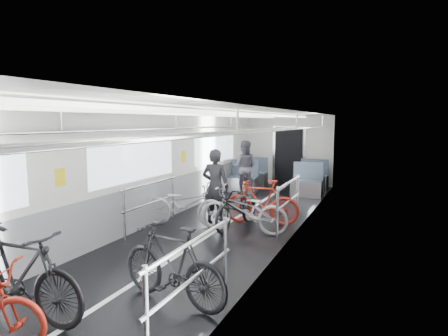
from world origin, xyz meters
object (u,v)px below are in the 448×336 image
(bike_left_mid, at_px, (19,275))
(bike_aisle, at_px, (237,207))
(bike_right_near, at_px, (173,264))
(bike_right_mid, at_px, (244,210))
(bike_left_far, at_px, (185,204))
(bike_right_far, at_px, (261,202))
(person_standing, at_px, (215,187))
(person_seated, at_px, (244,167))

(bike_left_mid, bearing_deg, bike_aisle, -11.62)
(bike_right_near, xyz_separation_m, bike_right_mid, (-0.22, 3.21, -0.03))
(bike_left_mid, relative_size, bike_left_far, 1.01)
(bike_left_far, bearing_deg, bike_right_far, -74.49)
(bike_left_mid, distance_m, person_standing, 4.69)
(bike_left_mid, xyz_separation_m, bike_right_far, (1.23, 5.04, -0.05))
(bike_right_near, relative_size, bike_aisle, 0.99)
(bike_aisle, bearing_deg, person_standing, 177.82)
(bike_left_far, distance_m, bike_aisle, 1.12)
(bike_right_near, bearing_deg, bike_aisle, -158.42)
(bike_right_near, height_order, bike_right_mid, bike_right_near)
(person_standing, distance_m, person_seated, 3.68)
(bike_right_mid, height_order, person_seated, person_seated)
(person_seated, bearing_deg, bike_aisle, 95.33)
(bike_right_far, xyz_separation_m, bike_aisle, (-0.38, -0.47, -0.05))
(bike_left_far, distance_m, person_standing, 0.75)
(person_seated, bearing_deg, bike_left_mid, 80.22)
(bike_left_mid, height_order, bike_right_far, bike_left_mid)
(bike_right_mid, bearing_deg, bike_left_far, -95.29)
(bike_right_mid, xyz_separation_m, bike_aisle, (-0.26, 0.33, -0.03))
(bike_left_mid, bearing_deg, person_seated, 1.02)
(bike_left_mid, relative_size, bike_right_far, 1.10)
(bike_left_far, relative_size, bike_right_far, 1.09)
(bike_right_mid, relative_size, bike_right_far, 1.10)
(bike_right_mid, height_order, person_standing, person_standing)
(bike_right_mid, bearing_deg, bike_right_near, 1.52)
(bike_left_far, distance_m, person_seated, 4.01)
(bike_aisle, relative_size, person_standing, 1.02)
(bike_left_mid, distance_m, bike_aisle, 4.65)
(bike_aisle, bearing_deg, bike_right_near, -73.89)
(bike_right_mid, bearing_deg, person_seated, -163.23)
(person_seated, bearing_deg, bike_right_near, 90.80)
(person_seated, bearing_deg, person_standing, 87.82)
(person_standing, height_order, person_seated, person_seated)
(bike_left_far, bearing_deg, bike_right_mid, -103.97)
(bike_right_far, xyz_separation_m, person_seated, (-1.53, 3.26, 0.33))
(bike_aisle, relative_size, person_seated, 1.02)
(bike_right_near, bearing_deg, bike_left_far, -140.62)
(bike_right_mid, relative_size, bike_aisle, 1.07)
(bike_left_mid, relative_size, bike_aisle, 1.07)
(bike_right_mid, xyz_separation_m, person_standing, (-0.79, 0.43, 0.35))
(bike_left_mid, bearing_deg, bike_left_far, 2.05)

